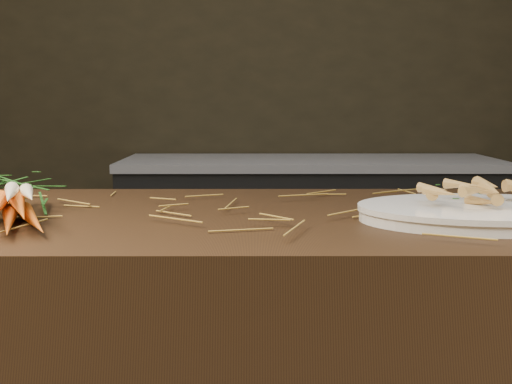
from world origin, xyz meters
TOP-DOWN VIEW (x-y plane):
  - back_counter at (0.30, 2.18)m, footprint 1.82×0.62m
  - straw_bedding at (0.00, 0.30)m, footprint 1.40×0.60m
  - root_veg_bunch at (-0.43, 0.24)m, footprint 0.28×0.45m
  - serving_platter at (0.45, 0.21)m, footprint 0.46×0.31m
  - roasted_veg_heap at (0.45, 0.21)m, footprint 0.23×0.17m

SIDE VIEW (x-z plane):
  - back_counter at x=0.30m, z-range 0.00..0.84m
  - straw_bedding at x=0.00m, z-range 0.90..0.92m
  - serving_platter at x=0.45m, z-range 0.90..0.92m
  - root_veg_bunch at x=-0.43m, z-range 0.90..0.98m
  - roasted_veg_heap at x=0.45m, z-range 0.92..0.98m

